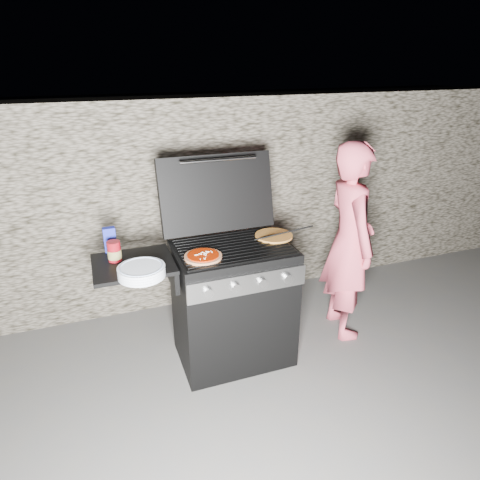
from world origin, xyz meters
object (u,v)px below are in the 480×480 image
object	(u,v)px
pizza_topped	(203,256)
person	(349,242)
gas_grill	(200,310)
sauce_jar	(114,251)

from	to	relation	value
pizza_topped	person	bearing A→B (deg)	7.08
pizza_topped	gas_grill	bearing A→B (deg)	95.51
gas_grill	pizza_topped	xyz separation A→B (m)	(0.01, -0.11, 0.47)
gas_grill	pizza_topped	world-z (taller)	pizza_topped
pizza_topped	person	distance (m)	1.22
person	pizza_topped	bearing A→B (deg)	105.83
person	gas_grill	bearing A→B (deg)	100.83
sauce_jar	person	size ratio (longest dim) A/B	0.08
gas_grill	person	world-z (taller)	person
gas_grill	sauce_jar	xyz separation A→B (m)	(-0.52, 0.07, 0.51)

